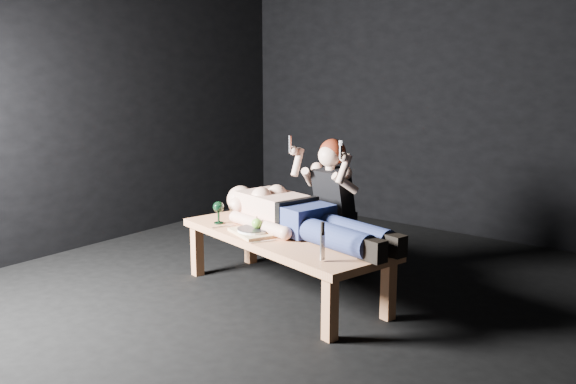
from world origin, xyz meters
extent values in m
plane|color=black|center=(0.00, 0.00, 0.00)|extent=(5.00, 5.00, 0.00)
plane|color=black|center=(0.00, 2.50, 1.50)|extent=(5.00, 0.00, 5.00)
cube|color=#B57C54|center=(-0.30, 0.11, 0.23)|extent=(1.81, 1.02, 0.45)
cube|color=tan|center=(-0.48, -0.01, 0.46)|extent=(0.42, 0.37, 0.02)
cylinder|color=white|center=(-0.48, -0.01, 0.48)|extent=(0.31, 0.31, 0.02)
sphere|color=#51932C|center=(-0.46, 0.00, 0.53)|extent=(0.08, 0.08, 0.08)
cube|color=#B2B2B7|center=(-0.78, 0.00, 0.45)|extent=(0.09, 0.17, 0.01)
cube|color=#B2B2B7|center=(-0.29, -0.13, 0.45)|extent=(0.10, 0.17, 0.01)
cube|color=#B2B2B7|center=(-0.35, -0.01, 0.45)|extent=(0.05, 0.18, 0.01)
camera|label=1|loc=(2.38, -3.28, 1.64)|focal=39.41mm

